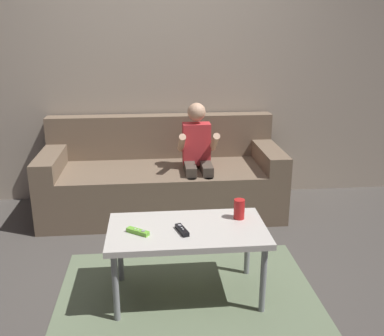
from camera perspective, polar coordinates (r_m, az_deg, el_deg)
ground_plane at (r=2.91m, az=-3.40°, el=-14.58°), size 9.44×9.44×0.00m
wall_back at (r=4.04m, az=-4.63°, el=13.48°), size 4.72×0.05×2.50m
couch at (r=3.85m, az=-3.85°, el=-1.51°), size 2.02×0.80×0.80m
person_seated_on_couch at (r=3.62m, az=0.72°, el=1.75°), size 0.32×0.40×0.97m
coffee_table at (r=2.59m, az=-0.62°, el=-8.64°), size 0.92×0.51×0.45m
area_rug at (r=2.79m, az=-0.59°, el=-16.01°), size 1.56×1.11×0.01m
game_remote_lime_near_edge at (r=2.51m, az=-7.04°, el=-8.19°), size 0.13×0.11×0.03m
game_remote_black_center at (r=2.51m, az=-1.31°, el=-8.05°), size 0.07×0.14×0.03m
soda_can at (r=2.68m, az=6.15°, el=-5.32°), size 0.07×0.07×0.12m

